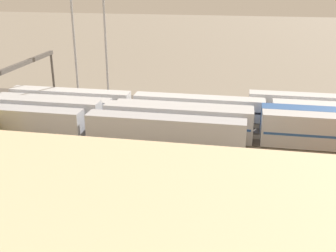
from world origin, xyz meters
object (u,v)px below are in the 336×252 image
at_px(light_mast_0, 104,8).
at_px(light_mast_2, 71,2).
at_px(train_on_track_2, 255,110).
at_px(train_on_track_4, 177,122).
at_px(train_on_track_3, 170,114).
at_px(train_on_track_5, 85,128).

xyz_separation_m(light_mast_0, light_mast_2, (6.81, 0.33, 1.02)).
bearing_deg(train_on_track_2, light_mast_2, -18.62).
bearing_deg(train_on_track_2, train_on_track_4, 39.70).
xyz_separation_m(train_on_track_3, train_on_track_2, (-14.16, -5.00, -0.03)).
distance_m(train_on_track_3, light_mast_2, 34.02).
bearing_deg(train_on_track_2, train_on_track_3, 19.45).
relative_size(train_on_track_5, light_mast_2, 1.59).
distance_m(train_on_track_5, train_on_track_4, 14.04).
bearing_deg(train_on_track_4, light_mast_2, -41.35).
xyz_separation_m(train_on_track_2, light_mast_0, (31.12, -13.11, 15.62)).
bearing_deg(train_on_track_3, train_on_track_4, 112.89).
bearing_deg(train_on_track_4, train_on_track_3, -67.11).
bearing_deg(train_on_track_3, train_on_track_2, -160.55).
height_order(train_on_track_5, train_on_track_2, train_on_track_5).
distance_m(light_mast_0, light_mast_2, 6.89).
height_order(train_on_track_5, light_mast_2, light_mast_2).
bearing_deg(light_mast_0, train_on_track_4, 129.53).
height_order(train_on_track_5, train_on_track_4, same).
distance_m(train_on_track_3, train_on_track_4, 5.45).
relative_size(train_on_track_3, light_mast_2, 2.23).
distance_m(train_on_track_4, light_mast_2, 38.05).
bearing_deg(light_mast_2, train_on_track_5, 114.67).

